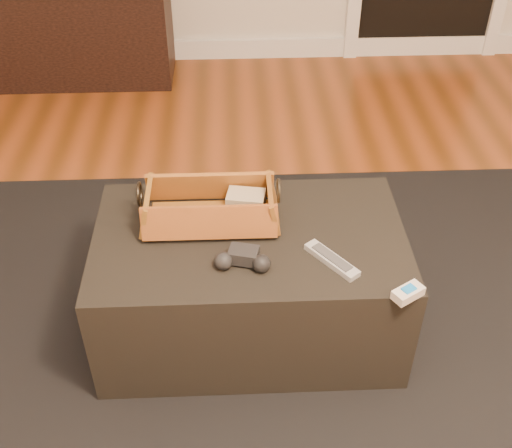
{
  "coord_description": "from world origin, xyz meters",
  "views": [
    {
      "loc": [
        0.08,
        -1.14,
        1.74
      ],
      "look_at": [
        0.15,
        0.41,
        0.49
      ],
      "focal_mm": 45.0,
      "sensor_mm": 36.0,
      "label": 1
    }
  ],
  "objects_px": {
    "ottoman": "(250,283)",
    "cream_gadget": "(408,293)",
    "game_controller": "(243,259)",
    "silver_remote": "(332,260)",
    "media_cabinet": "(46,32)",
    "tv_remote": "(204,218)",
    "wicker_basket": "(210,208)"
  },
  "relations": [
    {
      "from": "ottoman",
      "to": "game_controller",
      "type": "distance_m",
      "value": 0.28
    },
    {
      "from": "wicker_basket",
      "to": "game_controller",
      "type": "xyz_separation_m",
      "value": [
        0.1,
        -0.22,
        -0.02
      ]
    },
    {
      "from": "wicker_basket",
      "to": "game_controller",
      "type": "distance_m",
      "value": 0.25
    },
    {
      "from": "silver_remote",
      "to": "cream_gadget",
      "type": "distance_m",
      "value": 0.25
    },
    {
      "from": "tv_remote",
      "to": "media_cabinet",
      "type": "bearing_deg",
      "value": 109.66
    },
    {
      "from": "ottoman",
      "to": "wicker_basket",
      "type": "height_order",
      "value": "wicker_basket"
    },
    {
      "from": "tv_remote",
      "to": "silver_remote",
      "type": "relative_size",
      "value": 1.27
    },
    {
      "from": "cream_gadget",
      "to": "tv_remote",
      "type": "bearing_deg",
      "value": 148.69
    },
    {
      "from": "silver_remote",
      "to": "media_cabinet",
      "type": "bearing_deg",
      "value": 121.28
    },
    {
      "from": "game_controller",
      "to": "silver_remote",
      "type": "height_order",
      "value": "game_controller"
    },
    {
      "from": "ottoman",
      "to": "wicker_basket",
      "type": "relative_size",
      "value": 2.23
    },
    {
      "from": "media_cabinet",
      "to": "ottoman",
      "type": "distance_m",
      "value": 2.36
    },
    {
      "from": "tv_remote",
      "to": "silver_remote",
      "type": "distance_m",
      "value": 0.44
    },
    {
      "from": "game_controller",
      "to": "media_cabinet",
      "type": "bearing_deg",
      "value": 115.9
    },
    {
      "from": "media_cabinet",
      "to": "cream_gadget",
      "type": "xyz_separation_m",
      "value": [
        1.55,
        -2.38,
        0.17
      ]
    },
    {
      "from": "ottoman",
      "to": "cream_gadget",
      "type": "xyz_separation_m",
      "value": [
        0.44,
        -0.3,
        0.23
      ]
    },
    {
      "from": "tv_remote",
      "to": "wicker_basket",
      "type": "relative_size",
      "value": 0.52
    },
    {
      "from": "ottoman",
      "to": "tv_remote",
      "type": "distance_m",
      "value": 0.29
    },
    {
      "from": "tv_remote",
      "to": "cream_gadget",
      "type": "relative_size",
      "value": 2.27
    },
    {
      "from": "ottoman",
      "to": "tv_remote",
      "type": "xyz_separation_m",
      "value": [
        -0.15,
        0.06,
        0.24
      ]
    },
    {
      "from": "media_cabinet",
      "to": "ottoman",
      "type": "xyz_separation_m",
      "value": [
        1.11,
        -2.08,
        -0.06
      ]
    },
    {
      "from": "game_controller",
      "to": "silver_remote",
      "type": "bearing_deg",
      "value": 1.21
    },
    {
      "from": "wicker_basket",
      "to": "silver_remote",
      "type": "xyz_separation_m",
      "value": [
        0.37,
        -0.22,
        -0.04
      ]
    },
    {
      "from": "silver_remote",
      "to": "wicker_basket",
      "type": "bearing_deg",
      "value": 149.31
    },
    {
      "from": "silver_remote",
      "to": "tv_remote",
      "type": "bearing_deg",
      "value": 152.65
    },
    {
      "from": "silver_remote",
      "to": "cream_gadget",
      "type": "bearing_deg",
      "value": -38.28
    },
    {
      "from": "media_cabinet",
      "to": "cream_gadget",
      "type": "relative_size",
      "value": 13.91
    },
    {
      "from": "tv_remote",
      "to": "wicker_basket",
      "type": "height_order",
      "value": "wicker_basket"
    },
    {
      "from": "game_controller",
      "to": "cream_gadget",
      "type": "height_order",
      "value": "game_controller"
    },
    {
      "from": "media_cabinet",
      "to": "ottoman",
      "type": "bearing_deg",
      "value": -62.01
    },
    {
      "from": "tv_remote",
      "to": "cream_gadget",
      "type": "xyz_separation_m",
      "value": [
        0.59,
        -0.36,
        -0.01
      ]
    },
    {
      "from": "media_cabinet",
      "to": "silver_remote",
      "type": "distance_m",
      "value": 2.6
    }
  ]
}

